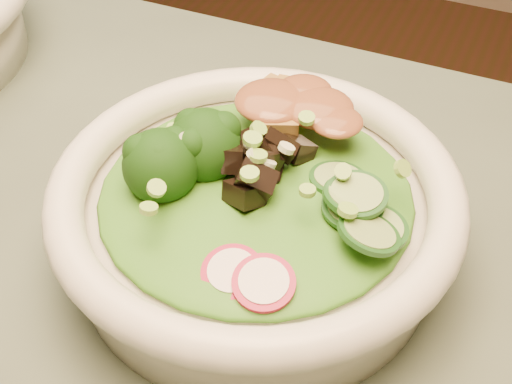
% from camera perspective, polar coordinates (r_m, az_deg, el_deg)
% --- Properties ---
extents(salad_bowl, '(0.25, 0.25, 0.07)m').
position_cam_1_polar(salad_bowl, '(0.44, 0.00, -1.82)').
color(salad_bowl, white).
rests_on(salad_bowl, dining_table).
extents(lettuce_bed, '(0.19, 0.19, 0.02)m').
position_cam_1_polar(lettuce_bed, '(0.42, -0.00, 0.10)').
color(lettuce_bed, '#2C6816').
rests_on(lettuce_bed, salad_bowl).
extents(broccoli_florets, '(0.08, 0.07, 0.04)m').
position_cam_1_polar(broccoli_florets, '(0.43, -7.33, 3.16)').
color(broccoli_florets, black).
rests_on(broccoli_florets, salad_bowl).
extents(radish_slices, '(0.10, 0.04, 0.02)m').
position_cam_1_polar(radish_slices, '(0.38, -2.89, -5.53)').
color(radish_slices, maroon).
rests_on(radish_slices, salad_bowl).
extents(cucumber_slices, '(0.07, 0.07, 0.03)m').
position_cam_1_polar(cucumber_slices, '(0.40, 7.98, -0.94)').
color(cucumber_slices, '#97B967').
rests_on(cucumber_slices, salad_bowl).
extents(mushroom_heap, '(0.07, 0.07, 0.04)m').
position_cam_1_polar(mushroom_heap, '(0.42, 0.54, 2.32)').
color(mushroom_heap, black).
rests_on(mushroom_heap, salad_bowl).
extents(tofu_cubes, '(0.09, 0.06, 0.03)m').
position_cam_1_polar(tofu_cubes, '(0.46, 2.77, 5.68)').
color(tofu_cubes, olive).
rests_on(tofu_cubes, salad_bowl).
extents(peanut_sauce, '(0.06, 0.05, 0.01)m').
position_cam_1_polar(peanut_sauce, '(0.45, 2.82, 6.90)').
color(peanut_sauce, brown).
rests_on(peanut_sauce, tofu_cubes).
extents(scallion_garnish, '(0.18, 0.18, 0.02)m').
position_cam_1_polar(scallion_garnish, '(0.41, -0.00, 2.35)').
color(scallion_garnish, '#87C144').
rests_on(scallion_garnish, salad_bowl).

